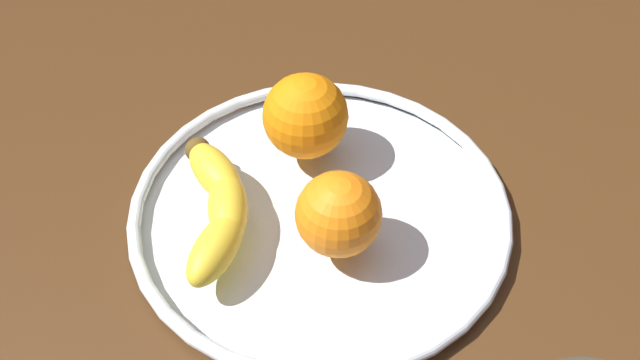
{
  "coord_description": "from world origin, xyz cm",
  "views": [
    {
      "loc": [
        -41.34,
        -2.04,
        49.86
      ],
      "look_at": [
        0.0,
        0.0,
        4.8
      ],
      "focal_mm": 40.56,
      "sensor_mm": 36.0,
      "label": 1
    }
  ],
  "objects_px": {
    "fruit_bowl": "(320,210)",
    "orange_center": "(305,116)",
    "orange_back_left": "(339,214)",
    "banana": "(219,206)"
  },
  "relations": [
    {
      "from": "fruit_bowl",
      "to": "orange_center",
      "type": "distance_m",
      "value": 0.09
    },
    {
      "from": "orange_back_left",
      "to": "banana",
      "type": "bearing_deg",
      "value": 78.97
    },
    {
      "from": "fruit_bowl",
      "to": "orange_back_left",
      "type": "height_order",
      "value": "orange_back_left"
    },
    {
      "from": "fruit_bowl",
      "to": "banana",
      "type": "relative_size",
      "value": 2.01
    },
    {
      "from": "orange_center",
      "to": "fruit_bowl",
      "type": "bearing_deg",
      "value": -166.57
    },
    {
      "from": "fruit_bowl",
      "to": "orange_back_left",
      "type": "distance_m",
      "value": 0.06
    },
    {
      "from": "orange_center",
      "to": "banana",
      "type": "bearing_deg",
      "value": 143.23
    },
    {
      "from": "orange_back_left",
      "to": "fruit_bowl",
      "type": "bearing_deg",
      "value": 22.19
    },
    {
      "from": "orange_back_left",
      "to": "orange_center",
      "type": "relative_size",
      "value": 0.9
    },
    {
      "from": "banana",
      "to": "orange_back_left",
      "type": "distance_m",
      "value": 0.11
    }
  ]
}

